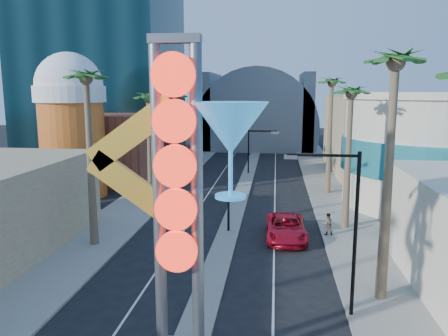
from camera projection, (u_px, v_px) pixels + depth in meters
sidewalk_west at (159, 187)px, 49.21m from camera, size 5.00×100.00×0.15m
sidewalk_east at (331, 191)px, 47.00m from camera, size 5.00×100.00×0.15m
median at (245, 183)px, 51.04m from camera, size 1.60×84.00×0.15m
brick_filler_west at (112, 148)px, 52.22m from camera, size 10.00×10.00×8.00m
filler_east at (370, 135)px, 58.12m from camera, size 10.00×20.00×10.00m
beer_mug at (71, 120)px, 43.84m from camera, size 7.00×7.00×14.50m
turquoise_building at (434, 151)px, 40.24m from camera, size 16.60×16.60×10.60m
canopy at (258, 125)px, 83.57m from camera, size 22.00×16.00×22.00m
neon_sign at (200, 187)px, 15.42m from camera, size 6.53×2.60×12.55m
streetlight_0 at (236, 170)px, 32.54m from camera, size 3.79×0.25×8.00m
streetlight_1 at (244, 137)px, 56.14m from camera, size 3.79×0.25×8.00m
streetlight_2 at (346, 219)px, 20.10m from camera, size 3.45×0.25×8.00m
palm_1 at (86, 89)px, 28.71m from camera, size 2.40×2.40×12.70m
palm_2 at (148, 104)px, 42.63m from camera, size 2.40×2.40×11.20m
palm_3 at (176, 101)px, 54.37m from camera, size 2.40×2.40×11.20m
palm_5 at (395, 78)px, 20.68m from camera, size 2.40×2.40×13.20m
palm_6 at (351, 101)px, 32.64m from camera, size 2.40×2.40×11.70m
palm_7 at (332, 90)px, 44.23m from camera, size 2.40×2.40×12.70m
red_pickup at (286, 228)px, 31.83m from camera, size 2.97×6.20×1.71m
pedestrian_b at (328, 224)px, 32.34m from camera, size 0.89×0.75×1.64m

